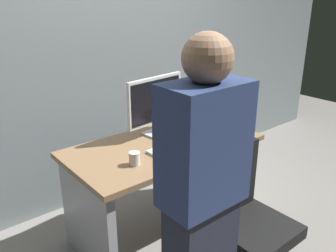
{
  "coord_description": "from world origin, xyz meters",
  "views": [
    {
      "loc": [
        -1.5,
        -1.88,
        1.78
      ],
      "look_at": [
        0.0,
        -0.05,
        0.89
      ],
      "focal_mm": 37.73,
      "sensor_mm": 36.0,
      "label": 1
    }
  ],
  "objects_px": {
    "office_chair": "(246,229)",
    "person_at_desk": "(202,203)",
    "keyboard": "(175,146)",
    "cup_near_keyboard": "(134,159)",
    "monitor": "(155,102)",
    "cell_phone": "(227,136)",
    "mouse": "(204,136)",
    "book_stack": "(190,116)",
    "desk": "(164,171)"
  },
  "relations": [
    {
      "from": "desk",
      "to": "book_stack",
      "type": "relative_size",
      "value": 6.77
    },
    {
      "from": "person_at_desk",
      "to": "cell_phone",
      "type": "xyz_separation_m",
      "value": [
        0.91,
        0.64,
        -0.1
      ]
    },
    {
      "from": "cup_near_keyboard",
      "to": "monitor",
      "type": "bearing_deg",
      "value": 38.23
    },
    {
      "from": "monitor",
      "to": "cup_near_keyboard",
      "type": "height_order",
      "value": "monitor"
    },
    {
      "from": "cell_phone",
      "to": "monitor",
      "type": "bearing_deg",
      "value": 112.0
    },
    {
      "from": "desk",
      "to": "cup_near_keyboard",
      "type": "relative_size",
      "value": 16.24
    },
    {
      "from": "office_chair",
      "to": "person_at_desk",
      "type": "bearing_deg",
      "value": -171.22
    },
    {
      "from": "monitor",
      "to": "book_stack",
      "type": "distance_m",
      "value": 0.39
    },
    {
      "from": "office_chair",
      "to": "monitor",
      "type": "height_order",
      "value": "monitor"
    },
    {
      "from": "monitor",
      "to": "mouse",
      "type": "bearing_deg",
      "value": -53.57
    },
    {
      "from": "cup_near_keyboard",
      "to": "office_chair",
      "type": "bearing_deg",
      "value": -59.38
    },
    {
      "from": "person_at_desk",
      "to": "keyboard",
      "type": "bearing_deg",
      "value": 58.07
    },
    {
      "from": "office_chair",
      "to": "book_stack",
      "type": "bearing_deg",
      "value": 66.8
    },
    {
      "from": "keyboard",
      "to": "mouse",
      "type": "xyz_separation_m",
      "value": [
        0.29,
        -0.01,
        0.01
      ]
    },
    {
      "from": "cup_near_keyboard",
      "to": "book_stack",
      "type": "bearing_deg",
      "value": 22.05
    },
    {
      "from": "keyboard",
      "to": "cell_phone",
      "type": "bearing_deg",
      "value": -15.09
    },
    {
      "from": "keyboard",
      "to": "cup_near_keyboard",
      "type": "bearing_deg",
      "value": -175.94
    },
    {
      "from": "desk",
      "to": "office_chair",
      "type": "relative_size",
      "value": 1.52
    },
    {
      "from": "cup_near_keyboard",
      "to": "person_at_desk",
      "type": "bearing_deg",
      "value": -97.15
    },
    {
      "from": "office_chair",
      "to": "cup_near_keyboard",
      "type": "height_order",
      "value": "office_chair"
    },
    {
      "from": "desk",
      "to": "mouse",
      "type": "distance_m",
      "value": 0.41
    },
    {
      "from": "office_chair",
      "to": "keyboard",
      "type": "xyz_separation_m",
      "value": [
        0.0,
        0.67,
        0.32
      ]
    },
    {
      "from": "office_chair",
      "to": "person_at_desk",
      "type": "relative_size",
      "value": 0.57
    },
    {
      "from": "monitor",
      "to": "mouse",
      "type": "height_order",
      "value": "monitor"
    },
    {
      "from": "keyboard",
      "to": "mouse",
      "type": "height_order",
      "value": "mouse"
    },
    {
      "from": "keyboard",
      "to": "mouse",
      "type": "distance_m",
      "value": 0.29
    },
    {
      "from": "mouse",
      "to": "person_at_desk",
      "type": "bearing_deg",
      "value": -135.68
    },
    {
      "from": "office_chair",
      "to": "mouse",
      "type": "height_order",
      "value": "office_chair"
    },
    {
      "from": "keyboard",
      "to": "mouse",
      "type": "bearing_deg",
      "value": -4.05
    },
    {
      "from": "person_at_desk",
      "to": "mouse",
      "type": "distance_m",
      "value": 1.06
    },
    {
      "from": "mouse",
      "to": "book_stack",
      "type": "height_order",
      "value": "book_stack"
    },
    {
      "from": "desk",
      "to": "mouse",
      "type": "height_order",
      "value": "mouse"
    },
    {
      "from": "desk",
      "to": "office_chair",
      "type": "xyz_separation_m",
      "value": [
        0.01,
        -0.79,
        -0.08
      ]
    },
    {
      "from": "monitor",
      "to": "cell_phone",
      "type": "xyz_separation_m",
      "value": [
        0.39,
        -0.4,
        -0.25
      ]
    },
    {
      "from": "monitor",
      "to": "cup_near_keyboard",
      "type": "distance_m",
      "value": 0.6
    },
    {
      "from": "book_stack",
      "to": "cell_phone",
      "type": "distance_m",
      "value": 0.39
    },
    {
      "from": "monitor",
      "to": "office_chair",
      "type": "bearing_deg",
      "value": -93.65
    },
    {
      "from": "office_chair",
      "to": "book_stack",
      "type": "height_order",
      "value": "office_chair"
    },
    {
      "from": "cell_phone",
      "to": "keyboard",
      "type": "bearing_deg",
      "value": 145.5
    },
    {
      "from": "office_chair",
      "to": "cell_phone",
      "type": "distance_m",
      "value": 0.79
    },
    {
      "from": "office_chair",
      "to": "cup_near_keyboard",
      "type": "bearing_deg",
      "value": 120.62
    },
    {
      "from": "monitor",
      "to": "cup_near_keyboard",
      "type": "bearing_deg",
      "value": -141.77
    },
    {
      "from": "mouse",
      "to": "book_stack",
      "type": "xyz_separation_m",
      "value": [
        0.11,
        0.28,
        0.07
      ]
    },
    {
      "from": "office_chair",
      "to": "monitor",
      "type": "xyz_separation_m",
      "value": [
        0.06,
        0.98,
        0.57
      ]
    },
    {
      "from": "office_chair",
      "to": "person_at_desk",
      "type": "height_order",
      "value": "person_at_desk"
    },
    {
      "from": "person_at_desk",
      "to": "cup_near_keyboard",
      "type": "bearing_deg",
      "value": 82.85
    },
    {
      "from": "keyboard",
      "to": "cup_near_keyboard",
      "type": "xyz_separation_m",
      "value": [
        -0.38,
        -0.04,
        0.03
      ]
    },
    {
      "from": "monitor",
      "to": "cell_phone",
      "type": "distance_m",
      "value": 0.61
    },
    {
      "from": "person_at_desk",
      "to": "desk",
      "type": "bearing_deg",
      "value": 62.17
    },
    {
      "from": "monitor",
      "to": "keyboard",
      "type": "bearing_deg",
      "value": -101.25
    }
  ]
}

